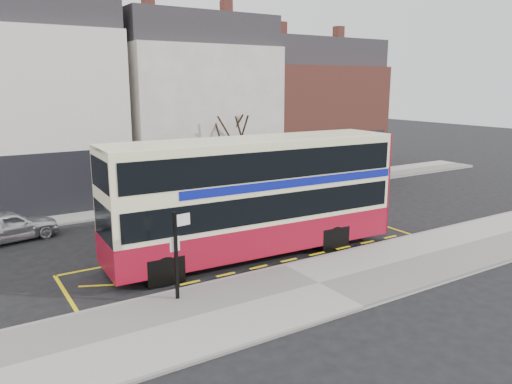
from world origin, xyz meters
TOP-DOWN VIEW (x-y plane):
  - ground at (0.00, 0.00)m, footprint 120.00×120.00m
  - pavement at (0.00, -2.30)m, footprint 40.00×4.00m
  - kerb at (0.00, -0.38)m, footprint 40.00×0.15m
  - far_pavement at (0.00, 11.00)m, footprint 50.00×3.00m
  - road_markings at (0.00, 1.60)m, footprint 14.00×3.40m
  - terrace_left at (-5.50, 14.99)m, footprint 8.00×8.01m
  - terrace_green_shop at (3.50, 14.99)m, footprint 9.00×8.01m
  - terrace_right at (12.50, 14.99)m, footprint 9.00×8.01m
  - double_decker_bus at (-0.09, 1.41)m, footprint 11.24×3.05m
  - bus_stop_post at (-4.26, -0.97)m, footprint 0.66×0.13m
  - car_silver at (-7.81, 8.22)m, footprint 4.03×2.20m
  - car_grey at (0.67, 8.51)m, footprint 4.62×2.32m
  - car_white at (7.27, 8.35)m, footprint 5.12×2.87m
  - street_tree_right at (4.05, 10.58)m, footprint 2.76×2.76m

SIDE VIEW (x-z plane):
  - ground at x=0.00m, z-range 0.00..0.00m
  - road_markings at x=0.00m, z-range 0.00..0.01m
  - pavement at x=0.00m, z-range 0.00..0.15m
  - kerb at x=0.00m, z-range 0.00..0.15m
  - far_pavement at x=0.00m, z-range 0.00..0.15m
  - car_silver at x=-7.81m, z-range 0.00..1.30m
  - car_white at x=7.27m, z-range 0.00..1.40m
  - car_grey at x=0.67m, z-range 0.00..1.45m
  - bus_stop_post at x=-4.26m, z-range 0.44..3.09m
  - double_decker_bus at x=-0.09m, z-range 0.11..4.56m
  - street_tree_right at x=4.05m, z-range 1.09..7.05m
  - terrace_right at x=12.50m, z-range -0.58..9.72m
  - terrace_green_shop at x=3.50m, z-range -0.58..10.72m
  - terrace_left at x=-5.50m, z-range -0.58..11.22m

